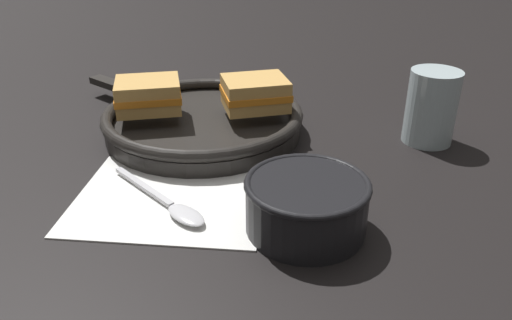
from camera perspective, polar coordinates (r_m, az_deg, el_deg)
ground_plane at (r=0.65m, az=0.50°, el=-2.58°), size 4.00×4.00×0.00m
napkin at (r=0.62m, az=-9.68°, el=-4.09°), size 0.26×0.23×0.00m
soup_bowl at (r=0.54m, az=5.79°, el=-4.81°), size 0.14×0.14×0.06m
spoon at (r=0.59m, az=-9.41°, el=-5.26°), size 0.16×0.11×0.01m
skillet at (r=0.78m, az=-6.14°, el=4.53°), size 0.42×0.31×0.04m
sandwich_near_left at (r=0.77m, az=-12.21°, el=7.27°), size 0.12×0.11×0.05m
sandwich_near_right at (r=0.76m, az=-0.09°, el=7.65°), size 0.12×0.12×0.05m
drinking_glass at (r=0.78m, az=19.41°, el=5.73°), size 0.07×0.07×0.11m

